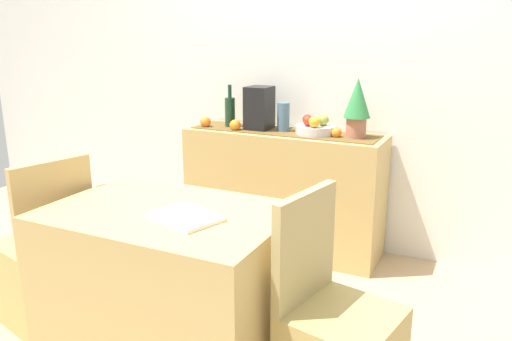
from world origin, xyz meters
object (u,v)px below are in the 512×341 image
object	(u,v)px
ceramic_vase	(283,117)
potted_plant	(357,105)
coffee_maker	(259,108)
fruit_bowl	(316,130)
chair_near_window	(46,273)
wine_bottle	(230,111)
dining_table	(170,287)
sideboard_console	(283,191)
open_book	(186,217)

from	to	relation	value
ceramic_vase	potted_plant	distance (m)	0.51
coffee_maker	fruit_bowl	bearing A→B (deg)	0.00
ceramic_vase	chair_near_window	xyz separation A→B (m)	(-0.74, -1.41, -0.67)
wine_bottle	ceramic_vase	world-z (taller)	wine_bottle
fruit_bowl	ceramic_vase	size ratio (longest dim) A/B	1.35
fruit_bowl	chair_near_window	world-z (taller)	same
dining_table	chair_near_window	xyz separation A→B (m)	(-0.79, -0.00, -0.10)
potted_plant	dining_table	distance (m)	1.62
ceramic_vase	chair_near_window	world-z (taller)	ceramic_vase
sideboard_console	chair_near_window	bearing A→B (deg)	-118.01
ceramic_vase	fruit_bowl	bearing A→B (deg)	0.00
sideboard_console	coffee_maker	distance (m)	0.60
ceramic_vase	dining_table	xyz separation A→B (m)	(0.04, -1.40, -0.57)
coffee_maker	open_book	size ratio (longest dim) A/B	1.05
sideboard_console	dining_table	xyz separation A→B (m)	(0.04, -1.40, -0.05)
coffee_maker	open_book	bearing A→B (deg)	-76.10
coffee_maker	potted_plant	bearing A→B (deg)	-0.00
coffee_maker	open_book	distance (m)	1.52
sideboard_console	coffee_maker	size ratio (longest dim) A/B	4.61
dining_table	open_book	bearing A→B (deg)	-21.86
ceramic_vase	dining_table	world-z (taller)	ceramic_vase
open_book	chair_near_window	size ratio (longest dim) A/B	0.31
potted_plant	fruit_bowl	bearing A→B (deg)	180.00
coffee_maker	ceramic_vase	distance (m)	0.19
wine_bottle	potted_plant	xyz separation A→B (m)	(0.90, -0.00, 0.10)
dining_table	sideboard_console	bearing A→B (deg)	91.63
dining_table	potted_plant	bearing A→B (deg)	72.17
sideboard_console	ceramic_vase	world-z (taller)	ceramic_vase
fruit_bowl	dining_table	size ratio (longest dim) A/B	0.25
dining_table	fruit_bowl	bearing A→B (deg)	82.48
open_book	wine_bottle	bearing A→B (deg)	130.06
wine_bottle	open_book	distance (m)	1.58
wine_bottle	open_book	xyz separation A→B (m)	(0.59, -1.46, -0.20)
open_book	sideboard_console	bearing A→B (deg)	115.00
potted_plant	wine_bottle	bearing A→B (deg)	180.00
sideboard_console	coffee_maker	xyz separation A→B (m)	(-0.18, 0.00, 0.57)
wine_bottle	ceramic_vase	size ratio (longest dim) A/B	1.51
ceramic_vase	open_book	world-z (taller)	ceramic_vase
sideboard_console	dining_table	bearing A→B (deg)	-88.37
open_book	potted_plant	bearing A→B (deg)	95.92
sideboard_console	wine_bottle	world-z (taller)	wine_bottle
coffee_maker	open_book	xyz separation A→B (m)	(0.36, -1.46, -0.24)
sideboard_console	fruit_bowl	xyz separation A→B (m)	(0.22, 0.00, 0.45)
open_book	fruit_bowl	bearing A→B (deg)	106.20
sideboard_console	coffee_maker	world-z (taller)	coffee_maker
ceramic_vase	sideboard_console	bearing A→B (deg)	0.00
open_book	dining_table	bearing A→B (deg)	176.21
fruit_bowl	dining_table	distance (m)	1.50
dining_table	coffee_maker	bearing A→B (deg)	99.05
potted_plant	dining_table	world-z (taller)	potted_plant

